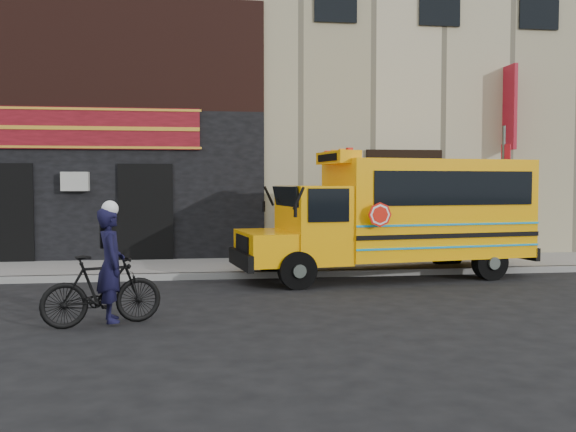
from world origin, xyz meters
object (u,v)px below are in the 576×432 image
(cyclist, at_px, (111,268))
(school_bus, at_px, (401,213))
(bicycle, at_px, (102,290))
(sign_pole, at_px, (503,193))

(cyclist, bearing_deg, school_bus, -69.09)
(bicycle, xyz_separation_m, cyclist, (0.13, 0.06, 0.34))
(sign_pole, distance_m, cyclist, 10.02)
(sign_pole, relative_size, bicycle, 1.96)
(school_bus, height_order, bicycle, school_bus)
(bicycle, bearing_deg, cyclist, -84.19)
(bicycle, bearing_deg, school_bus, -74.31)
(bicycle, bearing_deg, sign_pole, -81.05)
(cyclist, bearing_deg, sign_pole, -75.98)
(school_bus, xyz_separation_m, bicycle, (-6.17, -4.27, -0.96))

